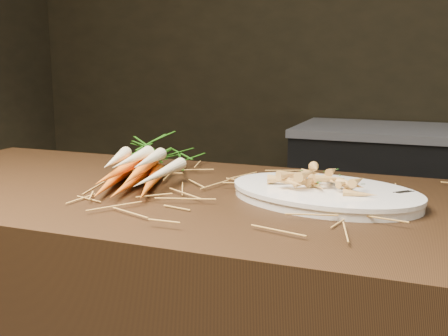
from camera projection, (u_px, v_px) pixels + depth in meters
name	position (u px, v px, depth m)	size (l,w,h in m)	color
straw_bedding	(373.00, 205.00, 1.09)	(1.40, 0.60, 0.02)	#A3762F
root_veg_bunch	(147.00, 160.00, 1.37)	(0.28, 0.52, 0.09)	#E45A1E
serving_platter	(324.00, 195.00, 1.16)	(0.41, 0.27, 0.02)	white
roasted_veg_heap	(325.00, 180.00, 1.16)	(0.20, 0.14, 0.05)	olive
serving_fork	(390.00, 202.00, 1.06)	(0.01, 0.15, 0.00)	silver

